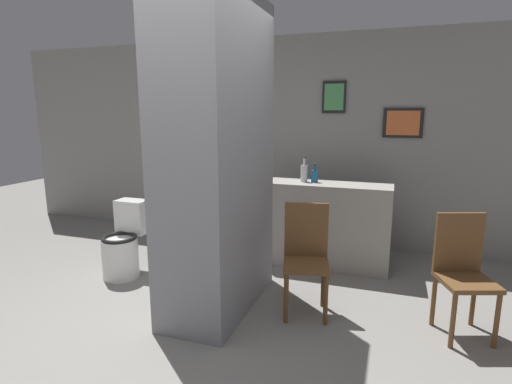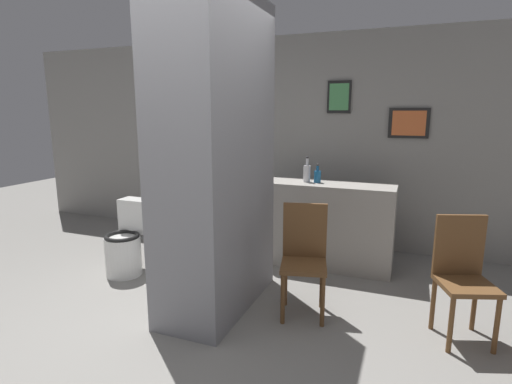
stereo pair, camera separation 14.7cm
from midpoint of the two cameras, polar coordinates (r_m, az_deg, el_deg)
ground_plane at (r=3.25m, az=-12.06°, el=-19.94°), size 14.00×14.00×0.00m
wall_back at (r=5.21m, az=2.45°, el=7.29°), size 8.00×0.09×2.60m
pillar_center at (r=3.34m, az=-6.80°, el=4.83°), size 0.62×1.26×2.60m
counter_shelf at (r=4.45m, az=8.43°, el=-4.58°), size 1.45×0.44×0.92m
toilet at (r=4.41m, az=-19.27°, el=-7.13°), size 0.36×0.52×0.76m
chair_near_pillar at (r=3.40m, az=5.91°, el=-8.85°), size 0.44×0.44×0.92m
chair_by_doorway at (r=3.42m, az=26.33°, el=-9.93°), size 0.47×0.47×0.92m
bicycle at (r=4.76m, az=-6.78°, el=-4.69°), size 1.67×0.42×0.76m
bottle_tall at (r=4.39m, az=5.94°, el=2.83°), size 0.08×0.08×0.28m
bottle_short at (r=4.38m, az=7.42°, el=2.38°), size 0.07×0.07×0.21m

